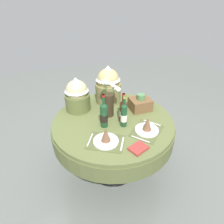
% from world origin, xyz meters
% --- Properties ---
extents(ground, '(8.00, 8.00, 0.00)m').
position_xyz_m(ground, '(0.00, 0.00, 0.00)').
color(ground, slate).
extents(dining_table, '(1.35, 1.35, 0.75)m').
position_xyz_m(dining_table, '(0.00, 0.00, 0.61)').
color(dining_table, '#5B6638').
rests_on(dining_table, ground).
extents(place_setting_left, '(0.42, 0.39, 0.16)m').
position_xyz_m(place_setting_left, '(-0.19, -0.33, 0.79)').
color(place_setting_left, '#4E562F').
rests_on(place_setting_left, dining_table).
extents(place_setting_right, '(0.43, 0.42, 0.16)m').
position_xyz_m(place_setting_right, '(0.25, -0.30, 0.79)').
color(place_setting_right, '#4E562F').
rests_on(place_setting_right, dining_table).
extents(flower_vase, '(0.21, 0.12, 0.44)m').
position_xyz_m(flower_vase, '(-0.01, 0.10, 0.95)').
color(flower_vase, '#332819').
rests_on(flower_vase, dining_table).
extents(wine_bottle_left, '(0.07, 0.07, 0.35)m').
position_xyz_m(wine_bottle_left, '(0.07, -0.14, 0.88)').
color(wine_bottle_left, '#194223').
rests_on(wine_bottle_left, dining_table).
extents(wine_bottle_centre, '(0.08, 0.08, 0.37)m').
position_xyz_m(wine_bottle_centre, '(-0.13, -0.08, 0.89)').
color(wine_bottle_centre, '#194223').
rests_on(wine_bottle_centre, dining_table).
extents(wine_bottle_right, '(0.08, 0.08, 0.32)m').
position_xyz_m(wine_bottle_right, '(0.10, -0.04, 0.87)').
color(wine_bottle_right, '#422814').
rests_on(wine_bottle_right, dining_table).
extents(book_on_table, '(0.20, 0.18, 0.02)m').
position_xyz_m(book_on_table, '(0.06, -0.51, 0.76)').
color(book_on_table, '#99332D').
rests_on(book_on_table, dining_table).
extents(gift_tub_back_left, '(0.29, 0.29, 0.40)m').
position_xyz_m(gift_tub_back_left, '(-0.31, 0.35, 0.96)').
color(gift_tub_back_left, '#566033').
rests_on(gift_tub_back_left, dining_table).
extents(gift_tub_back_centre, '(0.31, 0.31, 0.47)m').
position_xyz_m(gift_tub_back_centre, '(0.08, 0.41, 0.99)').
color(gift_tub_back_centre, olive).
rests_on(gift_tub_back_centre, dining_table).
extents(woven_basket_side_right, '(0.24, 0.20, 0.20)m').
position_xyz_m(woven_basket_side_right, '(0.38, 0.10, 0.82)').
color(woven_basket_side_right, brown).
rests_on(woven_basket_side_right, dining_table).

